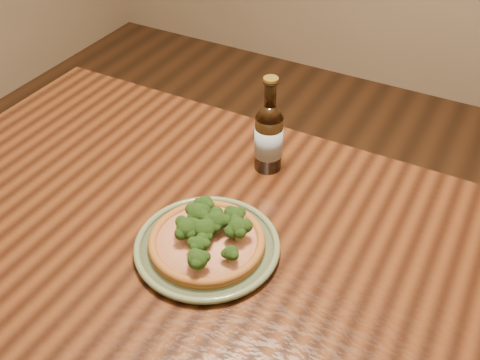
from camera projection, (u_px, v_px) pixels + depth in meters
The scene contains 4 objects.
table at pixel (234, 281), 1.18m from camera, with size 1.60×0.90×0.75m.
plate at pixel (207, 246), 1.12m from camera, with size 0.29×0.29×0.02m.
pizza at pixel (208, 238), 1.11m from camera, with size 0.23×0.23×0.07m.
beer_bottle at pixel (269, 136), 1.28m from camera, with size 0.07×0.07×0.24m.
Camera 1 is at (0.38, -0.58, 1.57)m, focal length 42.00 mm.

